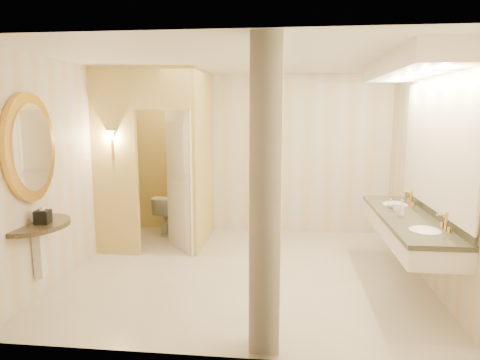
{
  "coord_description": "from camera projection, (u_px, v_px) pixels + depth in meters",
  "views": [
    {
      "loc": [
        0.52,
        -5.34,
        2.08
      ],
      "look_at": [
        -0.09,
        0.2,
        1.18
      ],
      "focal_mm": 32.0,
      "sensor_mm": 36.0,
      "label": 1
    }
  ],
  "objects": [
    {
      "name": "vanity",
      "position": [
        415.0,
        151.0,
        4.89
      ],
      "size": [
        0.75,
        2.52,
        2.09
      ],
      "color": "silver",
      "rests_on": "floor"
    },
    {
      "name": "toilet",
      "position": [
        172.0,
        214.0,
        7.36
      ],
      "size": [
        0.56,
        0.75,
        0.68
      ],
      "primitive_type": "imported",
      "rotation": [
        0.0,
        0.0,
        2.83
      ],
      "color": "white",
      "rests_on": "floor"
    },
    {
      "name": "wall_front",
      "position": [
        221.0,
        203.0,
        3.45
      ],
      "size": [
        4.5,
        0.02,
        2.7
      ],
      "primitive_type": "cube",
      "color": "beige",
      "rests_on": "floor"
    },
    {
      "name": "wall_left",
      "position": [
        76.0,
        167.0,
        5.65
      ],
      "size": [
        0.02,
        4.0,
        2.7
      ],
      "primitive_type": "cube",
      "color": "beige",
      "rests_on": "floor"
    },
    {
      "name": "wall_sconce",
      "position": [
        112.0,
        137.0,
        5.98
      ],
      "size": [
        0.14,
        0.14,
        0.42
      ],
      "color": "gold",
      "rests_on": "toilet_closet"
    },
    {
      "name": "soap_bottle_a",
      "position": [
        396.0,
        206.0,
        5.25
      ],
      "size": [
        0.06,
        0.06,
        0.12
      ],
      "primitive_type": "imported",
      "rotation": [
        0.0,
        0.0,
        0.04
      ],
      "color": "beige",
      "rests_on": "vanity"
    },
    {
      "name": "soap_bottle_b",
      "position": [
        391.0,
        203.0,
        5.38
      ],
      "size": [
        0.11,
        0.11,
        0.12
      ],
      "primitive_type": "imported",
      "rotation": [
        0.0,
        0.0,
        -0.17
      ],
      "color": "silver",
      "rests_on": "vanity"
    },
    {
      "name": "ceiling",
      "position": [
        246.0,
        60.0,
        5.2
      ],
      "size": [
        4.5,
        4.5,
        0.0
      ],
      "primitive_type": "plane",
      "rotation": [
        3.14,
        0.0,
        0.0
      ],
      "color": "silver",
      "rests_on": "wall_back"
    },
    {
      "name": "wall_right",
      "position": [
        430.0,
        172.0,
        5.17
      ],
      "size": [
        0.02,
        4.0,
        2.7
      ],
      "primitive_type": "cube",
      "color": "beige",
      "rests_on": "floor"
    },
    {
      "name": "tissue_box",
      "position": [
        43.0,
        217.0,
        4.63
      ],
      "size": [
        0.16,
        0.16,
        0.15
      ],
      "primitive_type": "cube",
      "rotation": [
        0.0,
        0.0,
        0.13
      ],
      "color": "black",
      "rests_on": "console_shelf"
    },
    {
      "name": "wall_back",
      "position": [
        257.0,
        154.0,
        7.37
      ],
      "size": [
        4.5,
        0.02,
        2.7
      ],
      "primitive_type": "cube",
      "color": "beige",
      "rests_on": "floor"
    },
    {
      "name": "floor",
      "position": [
        245.0,
        271.0,
        5.63
      ],
      "size": [
        4.5,
        4.5,
        0.0
      ],
      "primitive_type": "plane",
      "color": "beige",
      "rests_on": "ground"
    },
    {
      "name": "pillar",
      "position": [
        266.0,
        199.0,
        3.61
      ],
      "size": [
        0.26,
        0.26,
        2.7
      ],
      "primitive_type": "cube",
      "color": "silver",
      "rests_on": "floor"
    },
    {
      "name": "console_shelf",
      "position": [
        32.0,
        181.0,
        4.61
      ],
      "size": [
        0.9,
        0.9,
        1.9
      ],
      "color": "black",
      "rests_on": "floor"
    },
    {
      "name": "soap_bottle_c",
      "position": [
        401.0,
        208.0,
        4.95
      ],
      "size": [
        0.1,
        0.1,
        0.2
      ],
      "primitive_type": "imported",
      "rotation": [
        0.0,
        0.0,
        0.3
      ],
      "color": "#C6B28C",
      "rests_on": "vanity"
    },
    {
      "name": "toilet_closet",
      "position": [
        177.0,
        158.0,
        6.47
      ],
      "size": [
        1.5,
        1.55,
        2.7
      ],
      "color": "tan",
      "rests_on": "floor"
    }
  ]
}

